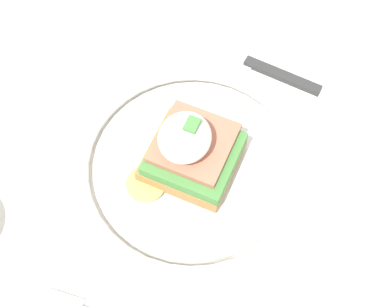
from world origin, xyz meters
name	(u,v)px	position (x,y,z in m)	size (l,w,h in m)	color
dining_table	(205,214)	(0.00, 0.00, 0.60)	(0.81, 0.80, 0.73)	beige
plate	(192,166)	(-0.01, 0.02, 0.74)	(0.23, 0.23, 0.02)	silver
sandwich	(190,151)	(-0.01, 0.02, 0.78)	(0.10, 0.10, 0.08)	#9E703D
knife	(256,65)	(0.15, 0.00, 0.74)	(0.03, 0.19, 0.01)	#2D2D2D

